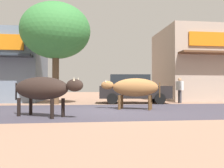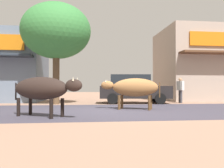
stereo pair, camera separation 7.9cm
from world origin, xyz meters
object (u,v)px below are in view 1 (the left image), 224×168
(roadside_tree, at_px, (56,31))
(cow_far_dark, at_px, (134,88))
(cow_near_brown, at_px, (42,89))
(pedestrian_by_shop, at_px, (180,88))
(parked_hatchback_car, at_px, (133,89))

(roadside_tree, bearing_deg, cow_far_dark, -44.92)
(cow_near_brown, height_order, pedestrian_by_shop, pedestrian_by_shop)
(parked_hatchback_car, bearing_deg, cow_near_brown, -125.21)
(parked_hatchback_car, xyz_separation_m, cow_near_brown, (-4.14, -5.87, 0.03))
(cow_near_brown, bearing_deg, pedestrian_by_shop, 39.76)
(parked_hatchback_car, relative_size, cow_far_dark, 1.71)
(cow_far_dark, bearing_deg, roadside_tree, 135.08)
(cow_far_dark, relative_size, pedestrian_by_shop, 1.63)
(pedestrian_by_shop, bearing_deg, roadside_tree, -178.68)
(parked_hatchback_car, relative_size, pedestrian_by_shop, 2.79)
(cow_near_brown, xyz_separation_m, pedestrian_by_shop, (6.96, 5.79, -0.00))
(cow_near_brown, bearing_deg, roadside_tree, 92.17)
(cow_far_dark, bearing_deg, pedestrian_by_shop, 45.86)
(cow_near_brown, relative_size, pedestrian_by_shop, 1.63)
(pedestrian_by_shop, bearing_deg, parked_hatchback_car, 178.43)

